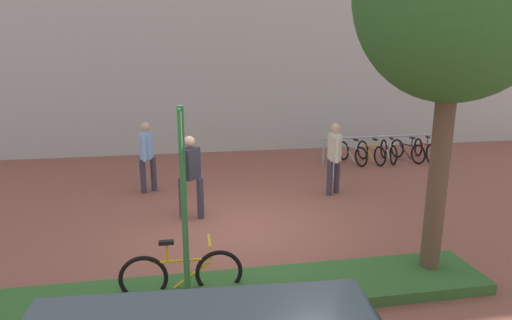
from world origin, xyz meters
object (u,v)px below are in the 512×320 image
Objects in this scene: bike_at_sign at (182,274)px; person_suited_dark at (190,172)px; bike_rack_cluster at (380,151)px; person_casual_tan at (334,154)px; bollard_steel at (332,161)px; person_shirt_blue at (147,153)px; parking_sign_post at (183,180)px.

person_suited_dark is (0.23, 2.97, 0.63)m from bike_at_sign.
person_casual_tan reaches higher than bike_rack_cluster.
person_shirt_blue reaches higher than bollard_steel.
parking_sign_post reaches higher than bollard_steel.
parking_sign_post is 1.55× the size of person_shirt_blue.
bollard_steel is 0.52× the size of person_suited_dark.
person_suited_dark is at bearing -163.42° from person_casual_tan.
bike_rack_cluster is 7.10m from person_suited_dark.
parking_sign_post reaches higher than bike_rack_cluster.
bike_at_sign is at bearing -132.32° from bike_rack_cluster.
bollard_steel is 1.58m from person_casual_tan.
bike_rack_cluster is at bearing 47.62° from person_casual_tan.
person_suited_dark is (-3.40, -1.01, 0.00)m from person_casual_tan.
person_shirt_blue is 2.19m from person_suited_dark.
bike_at_sign is 0.98× the size of person_casual_tan.
bike_rack_cluster is at bearing 32.63° from person_suited_dark.
bollard_steel reaches higher than bike_rack_cluster.
person_casual_tan and person_shirt_blue have the same top height.
person_casual_tan reaches higher than bollard_steel.
bollard_steel is at bearing 70.91° from person_casual_tan.
bike_at_sign is 6.78m from bollard_steel.
person_suited_dark is at bearing -63.58° from person_shirt_blue.
person_suited_dark is (-5.95, -3.81, 0.64)m from bike_rack_cluster.
bollard_steel is at bearing 31.89° from person_suited_dark.
person_casual_tan is (3.55, 4.15, -0.75)m from parking_sign_post.
person_suited_dark reaches higher than bollard_steel.
person_shirt_blue is (-0.75, 4.93, 0.63)m from bike_at_sign.
person_shirt_blue reaches higher than bike_at_sign.
bike_at_sign is 0.45× the size of bike_rack_cluster.
person_casual_tan is 1.00× the size of person_shirt_blue.
parking_sign_post is 6.99m from bollard_steel.
person_suited_dark reaches higher than bike_at_sign.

